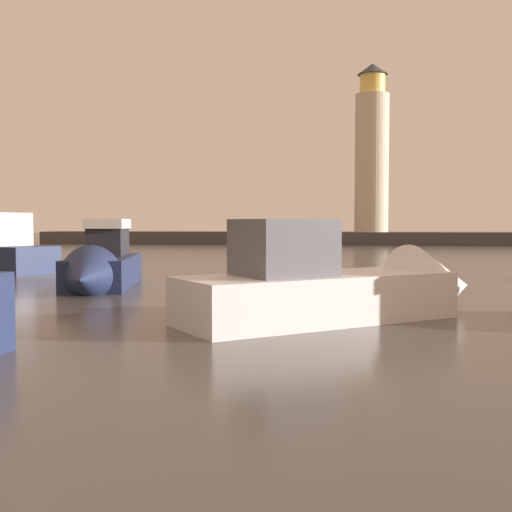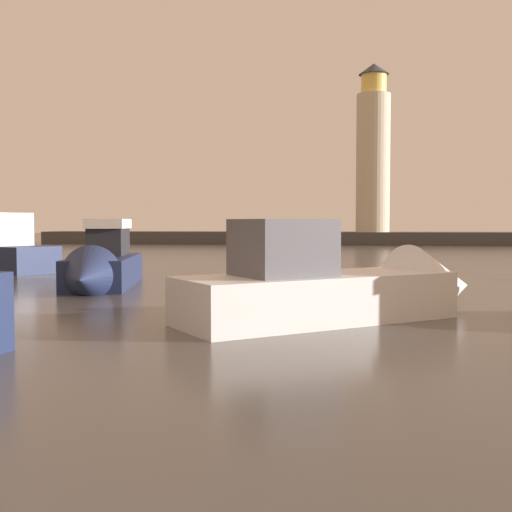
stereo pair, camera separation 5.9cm
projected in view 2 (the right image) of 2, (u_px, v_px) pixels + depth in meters
The scene contains 5 objects.
ground_plane at pixel (278, 265), 38.29m from camera, with size 220.61×220.61×0.00m, color #4C4742.
breakwater at pixel (309, 238), 74.64m from camera, with size 63.31×6.16×1.46m, color #423F3D.
lighthouse at pixel (373, 153), 73.16m from camera, with size 3.85×3.85×19.20m.
motorboat_1 at pixel (100, 266), 24.79m from camera, with size 3.78×8.35×3.14m.
motorboat_4 at pixel (358, 288), 17.11m from camera, with size 8.85×7.59×3.23m.
Camera 2 is at (3.77, -1.27, 2.55)m, focal length 44.81 mm.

